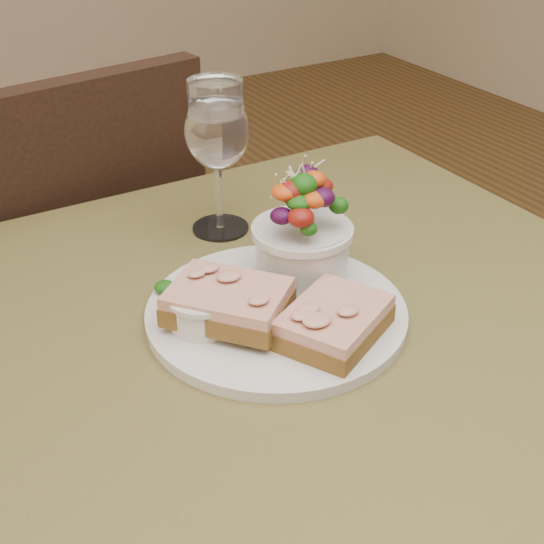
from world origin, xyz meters
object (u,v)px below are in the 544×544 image
sandwich_front (334,322)px  salad_bowl (302,228)px  chair_far (64,384)px  dinner_plate (276,313)px  wine_glass (217,136)px  cafe_table (301,411)px  sandwich_back (228,302)px  ramekin (204,307)px

sandwich_front → salad_bowl: bearing=46.1°
chair_far → salad_bowl: chair_far is taller
chair_far → sandwich_front: (0.13, -0.65, 0.48)m
dinner_plate → wine_glass: (0.04, 0.20, 0.12)m
cafe_table → chair_far: bearing=100.5°
sandwich_back → salad_bowl: size_ratio=1.11×
cafe_table → sandwich_front: bearing=-63.0°
sandwich_back → dinner_plate: bearing=47.0°
chair_far → wine_glass: 0.71m
chair_far → salad_bowl: size_ratio=7.09×
cafe_table → dinner_plate: (-0.01, 0.04, 0.11)m
sandwich_back → ramekin: bearing=-154.5°
sandwich_back → salad_bowl: (0.11, 0.04, 0.04)m
sandwich_front → sandwich_back: bearing=109.8°
sandwich_back → cafe_table: bearing=16.4°
cafe_table → sandwich_back: (-0.06, 0.04, 0.14)m
cafe_table → ramekin: size_ratio=11.41×
sandwich_front → ramekin: (-0.10, 0.08, 0.00)m
chair_far → dinner_plate: chair_far is taller
salad_bowl → wine_glass: wine_glass is taller
dinner_plate → wine_glass: wine_glass is taller
chair_far → wine_glass: bearing=102.9°
ramekin → salad_bowl: bearing=11.8°
chair_far → dinner_plate: 0.75m
wine_glass → chair_far: bearing=111.1°
chair_far → salad_bowl: 0.77m
salad_bowl → wine_glass: 0.17m
chair_far → sandwich_back: 0.76m
cafe_table → salad_bowl: size_ratio=6.30×
cafe_table → dinner_plate: 0.11m
dinner_plate → sandwich_back: (-0.05, 0.00, 0.03)m
chair_far → wine_glass: size_ratio=5.14×
cafe_table → chair_far: 0.72m
sandwich_back → wine_glass: 0.24m
wine_glass → sandwich_front: bearing=-93.5°
ramekin → wine_glass: 0.24m
cafe_table → wine_glass: bearing=82.4°
dinner_plate → salad_bowl: (0.06, 0.04, 0.07)m
dinner_plate → wine_glass: size_ratio=1.53×
sandwich_back → chair_far: bearing=145.4°
cafe_table → sandwich_front: (0.02, -0.03, 0.13)m
ramekin → sandwich_front: bearing=-39.6°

